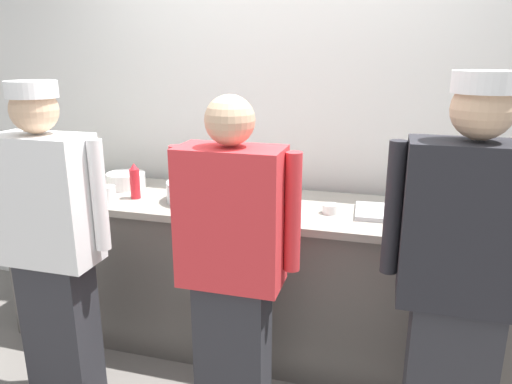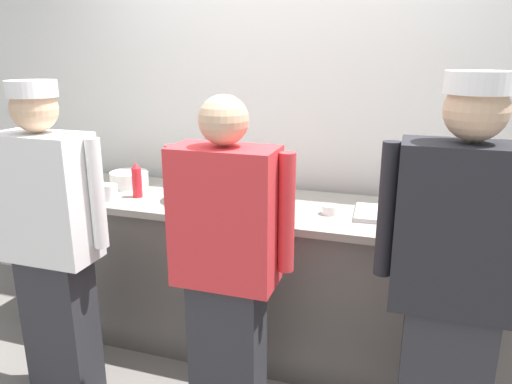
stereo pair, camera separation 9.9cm
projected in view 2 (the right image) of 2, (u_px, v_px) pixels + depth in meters
name	position (u px, v px, depth m)	size (l,w,h in m)	color
ground_plane	(246.00, 380.00, 2.66)	(9.00, 9.00, 0.00)	slate
wall_back	(289.00, 99.00, 3.03)	(5.03, 0.10, 2.94)	silver
prep_counter	(266.00, 277.00, 2.87)	(3.21, 0.69, 0.92)	#56514C
chef_near_left	(51.00, 240.00, 2.34)	(0.59, 0.24, 1.63)	#2D2D33
chef_center	(226.00, 267.00, 2.12)	(0.59, 0.24, 1.59)	#2D2D33
chef_far_right	(454.00, 283.00, 1.83)	(0.61, 0.24, 1.69)	#2D2D33
plate_stack_front	(129.00, 179.00, 3.10)	(0.24, 0.24, 0.10)	white
plate_stack_rear	(248.00, 198.00, 2.76)	(0.22, 0.22, 0.06)	white
mixing_bowl_steel	(197.00, 190.00, 2.80)	(0.34, 0.34, 0.12)	#B7BABF
sheet_tray	(395.00, 215.00, 2.52)	(0.41, 0.28, 0.02)	#B7BABF
squeeze_bottle_primary	(137.00, 180.00, 2.85)	(0.06, 0.06, 0.21)	red
squeeze_bottle_secondary	(456.00, 214.00, 2.28)	(0.06, 0.06, 0.20)	orange
squeeze_bottle_spare	(71.00, 171.00, 3.08)	(0.06, 0.06, 0.21)	#E5E066
ramekin_green_sauce	(450.00, 211.00, 2.54)	(0.09, 0.09, 0.05)	white
ramekin_orange_sauce	(330.00, 209.00, 2.56)	(0.09, 0.09, 0.05)	white
ramekin_red_sauce	(502.00, 213.00, 2.53)	(0.08, 0.08, 0.04)	white
deli_cup	(110.00, 192.00, 2.81)	(0.09, 0.09, 0.09)	white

